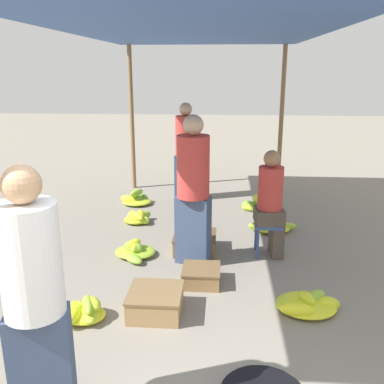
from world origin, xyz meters
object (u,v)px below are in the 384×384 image
object	(u,v)px
vendor_foreground	(34,298)
banana_pile_left_2	(137,200)
vendor_seated	(271,202)
banana_pile_left_3	(137,218)
crate_near	(201,276)
banana_pile_left_1	(135,251)
banana_pile_right_1	(272,225)
crate_mid	(195,243)
banana_pile_left_0	(81,312)
banana_pile_right_2	(255,205)
shopper_walking_mid	(194,189)
shopper_walking_far	(186,150)
stool	(268,229)
banana_pile_right_0	(307,304)
crate_far	(155,302)

from	to	relation	value
vendor_foreground	banana_pile_left_2	xyz separation A→B (m)	(-0.34, 4.68, -0.82)
vendor_foreground	vendor_seated	xyz separation A→B (m)	(1.73, 2.75, -0.21)
banana_pile_left_3	crate_near	world-z (taller)	banana_pile_left_3
banana_pile_left_1	banana_pile_left_2	xyz separation A→B (m)	(-0.40, 2.11, 0.00)
banana_pile_right_1	crate_mid	bearing A→B (deg)	-142.38
banana_pile_left_2	banana_pile_left_0	bearing A→B (deg)	-87.03
banana_pile_right_2	shopper_walking_mid	size ratio (longest dim) A/B	0.25
banana_pile_left_0	crate_near	xyz separation A→B (m)	(1.07, 0.78, 0.01)
shopper_walking_far	banana_pile_left_3	bearing A→B (deg)	-115.64
stool	banana_pile_left_3	size ratio (longest dim) A/B	0.94
banana_pile_left_2	banana_pile_right_1	bearing A→B (deg)	-26.10
banana_pile_right_0	crate_mid	size ratio (longest dim) A/B	1.23
banana_pile_right_0	stool	bearing A→B (deg)	101.44
banana_pile_left_3	banana_pile_right_2	xyz separation A→B (m)	(1.81, 0.77, -0.01)
banana_pile_left_3	crate_far	size ratio (longest dim) A/B	0.90
banana_pile_right_2	banana_pile_left_3	bearing A→B (deg)	-156.93
crate_mid	shopper_walking_mid	xyz separation A→B (m)	(-0.00, -0.32, 0.80)
vendor_seated	shopper_walking_far	bearing A→B (deg)	118.34
vendor_foreground	banana_pile_left_1	xyz separation A→B (m)	(0.06, 2.57, -0.82)
shopper_walking_mid	shopper_walking_far	size ratio (longest dim) A/B	1.04
crate_near	crate_far	xyz separation A→B (m)	(-0.40, -0.62, 0.03)
stool	crate_mid	bearing A→B (deg)	177.58
crate_far	shopper_walking_far	size ratio (longest dim) A/B	0.30
banana_pile_left_1	crate_far	size ratio (longest dim) A/B	1.16
stool	vendor_seated	world-z (taller)	vendor_seated
banana_pile_right_2	crate_far	size ratio (longest dim) A/B	0.89
banana_pile_left_3	crate_mid	distance (m)	1.35
banana_pile_left_1	banana_pile_left_2	size ratio (longest dim) A/B	1.07
crate_near	shopper_walking_far	xyz separation A→B (m)	(-0.44, 3.12, 0.79)
crate_near	banana_pile_left_3	bearing A→B (deg)	120.18
banana_pile_left_2	crate_far	world-z (taller)	banana_pile_left_2
banana_pile_left_2	crate_far	xyz separation A→B (m)	(0.85, -3.36, 0.04)
stool	banana_pile_left_2	world-z (taller)	stool
banana_pile_left_0	banana_pile_right_0	world-z (taller)	banana_pile_left_0
crate_mid	crate_far	world-z (taller)	crate_far
banana_pile_right_2	crate_far	bearing A→B (deg)	-109.68
banana_pile_left_2	banana_pile_left_3	world-z (taller)	banana_pile_left_2
crate_mid	banana_pile_left_0	bearing A→B (deg)	-120.18
banana_pile_right_0	banana_pile_right_2	world-z (taller)	banana_pile_right_2
crate_far	shopper_walking_mid	xyz separation A→B (m)	(0.28, 1.16, 0.80)
stool	banana_pile_right_1	xyz separation A→B (m)	(0.15, 0.85, -0.27)
banana_pile_right_2	shopper_walking_mid	world-z (taller)	shopper_walking_mid
vendor_seated	banana_pile_right_1	bearing A→B (deg)	81.61
banana_pile_left_0	stool	bearing A→B (deg)	40.70
vendor_seated	crate_far	world-z (taller)	vendor_seated
stool	banana_pile_right_0	xyz separation A→B (m)	(0.26, -1.27, -0.28)
banana_pile_right_1	banana_pile_right_2	world-z (taller)	banana_pile_right_2
banana_pile_left_0	vendor_foreground	bearing A→B (deg)	-82.41
banana_pile_right_0	shopper_walking_mid	xyz separation A→B (m)	(-1.16, 0.99, 0.85)
crate_near	crate_far	size ratio (longest dim) A/B	0.81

